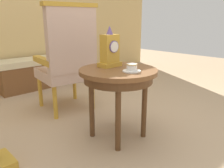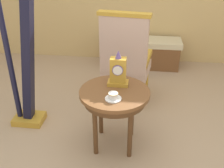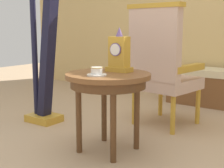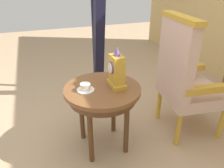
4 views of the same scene
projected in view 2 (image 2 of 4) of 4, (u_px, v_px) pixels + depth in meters
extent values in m
plane|color=tan|center=(107.00, 146.00, 2.63)|extent=(10.00, 10.00, 0.00)
cylinder|color=brown|center=(115.00, 93.00, 2.38)|extent=(0.64, 0.64, 0.03)
cylinder|color=#56351C|center=(115.00, 98.00, 2.41)|extent=(0.56, 0.56, 0.07)
cylinder|color=#56351C|center=(132.00, 112.00, 2.65)|extent=(0.04, 0.04, 0.57)
cylinder|color=#56351C|center=(101.00, 110.00, 2.68)|extent=(0.04, 0.04, 0.57)
cylinder|color=#56351C|center=(95.00, 129.00, 2.41)|extent=(0.04, 0.04, 0.57)
cylinder|color=#56351C|center=(130.00, 132.00, 2.37)|extent=(0.04, 0.04, 0.57)
cylinder|color=white|center=(113.00, 99.00, 2.25)|extent=(0.14, 0.14, 0.01)
cylinder|color=white|center=(113.00, 96.00, 2.24)|extent=(0.08, 0.08, 0.05)
torus|color=gold|center=(113.00, 93.00, 2.22)|extent=(0.09, 0.09, 0.00)
cube|color=gold|center=(118.00, 83.00, 2.47)|extent=(0.19, 0.11, 0.04)
cube|color=gold|center=(118.00, 70.00, 2.41)|extent=(0.14, 0.09, 0.23)
cylinder|color=#664C8C|center=(118.00, 70.00, 2.35)|extent=(0.10, 0.01, 0.10)
cylinder|color=white|center=(118.00, 71.00, 2.35)|extent=(0.08, 0.00, 0.08)
cone|color=#664C8C|center=(118.00, 54.00, 2.33)|extent=(0.06, 0.06, 0.07)
cube|color=#CCA893|center=(127.00, 69.00, 3.24)|extent=(0.59, 0.59, 0.11)
cube|color=#CCA893|center=(124.00, 46.00, 2.87)|extent=(0.53, 0.16, 0.64)
cube|color=gold|center=(124.00, 14.00, 2.71)|extent=(0.57, 0.18, 0.04)
cube|color=gold|center=(147.00, 58.00, 3.11)|extent=(0.13, 0.47, 0.06)
cube|color=gold|center=(109.00, 54.00, 3.21)|extent=(0.13, 0.47, 0.06)
cylinder|color=gold|center=(147.00, 80.00, 3.48)|extent=(0.04, 0.04, 0.35)
cylinder|color=gold|center=(114.00, 76.00, 3.58)|extent=(0.04, 0.04, 0.35)
cylinder|color=gold|center=(141.00, 97.00, 3.11)|extent=(0.04, 0.04, 0.35)
cylinder|color=gold|center=(105.00, 92.00, 3.21)|extent=(0.04, 0.04, 0.35)
cube|color=gold|center=(29.00, 119.00, 2.97)|extent=(0.32, 0.24, 0.07)
cylinder|color=#191933|center=(7.00, 48.00, 2.58)|extent=(0.06, 0.06, 1.58)
cube|color=black|center=(28.00, 56.00, 2.60)|extent=(0.28, 0.11, 1.45)
cube|color=beige|center=(142.00, 42.00, 4.11)|extent=(1.18, 0.40, 0.08)
cube|color=brown|center=(142.00, 55.00, 4.22)|extent=(1.14, 0.38, 0.36)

